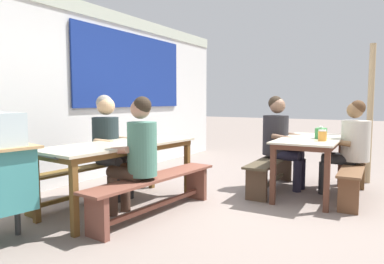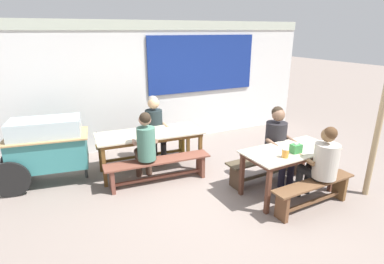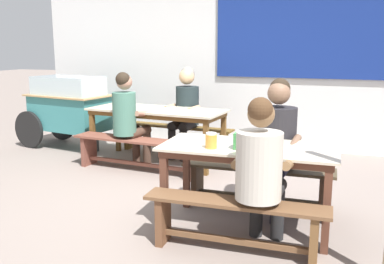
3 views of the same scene
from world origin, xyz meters
name	(u,v)px [view 1 (image 1 of 3)]	position (x,y,z in m)	size (l,w,h in m)	color
ground_plane	(254,204)	(0.00, 0.00, 0.00)	(40.00, 40.00, 0.00)	gray
backdrop_wall	(93,88)	(0.04, 2.71, 1.42)	(7.22, 0.23, 2.70)	silver
dining_table_far	(121,149)	(-0.90, 1.27, 0.68)	(1.93, 0.88, 0.75)	beige
dining_table_near	(311,144)	(0.79, -0.47, 0.67)	(1.53, 0.78, 0.75)	beige
bench_far_back	(92,177)	(-0.86, 1.79, 0.29)	(1.85, 0.37, 0.43)	brown
bench_far_front	(155,188)	(-0.94, 0.76, 0.30)	(1.82, 0.45, 0.43)	brown
bench_near_back	(271,169)	(0.77, 0.05, 0.29)	(1.51, 0.37, 0.43)	#463B2A
bench_near_front	(353,177)	(0.81, -0.98, 0.28)	(1.44, 0.31, 0.43)	brown
person_left_back_turned	(137,152)	(-1.11, 0.85, 0.71)	(0.44, 0.59, 1.27)	#4C3529
person_center_facing	(108,139)	(-0.64, 1.72, 0.74)	(0.47, 0.55, 1.30)	black
person_right_near_table	(279,136)	(0.95, 0.00, 0.73)	(0.48, 0.59, 1.30)	black
person_near_front	(350,143)	(0.99, -0.91, 0.70)	(0.46, 0.59, 1.24)	#242425
tissue_box	(321,133)	(0.78, -0.59, 0.82)	(0.16, 0.12, 0.16)	#378542
condiment_jar	(322,136)	(0.51, -0.66, 0.81)	(0.10, 0.10, 0.13)	gold
wooden_support_post	(370,114)	(1.91, -1.06, 1.03)	(0.09, 0.09, 2.06)	tan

